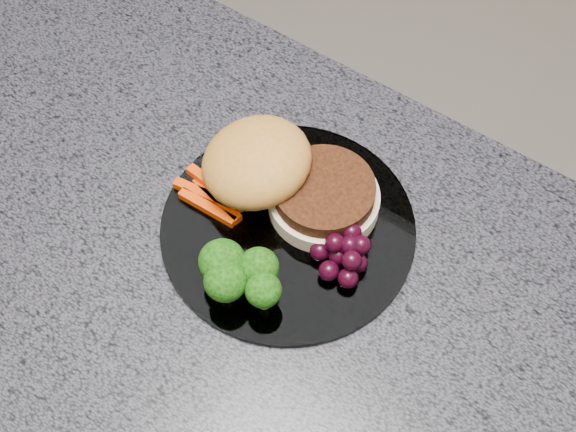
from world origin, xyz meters
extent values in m
cube|color=#553A1D|center=(0.00, 0.00, 0.43)|extent=(1.20, 0.60, 0.86)
cube|color=#45444D|center=(0.00, 0.00, 0.88)|extent=(1.20, 0.60, 0.04)
cylinder|color=white|center=(0.01, 0.08, 0.90)|extent=(0.26, 0.26, 0.01)
cylinder|color=#F9E1B0|center=(0.03, 0.12, 0.92)|extent=(0.14, 0.14, 0.02)
cylinder|color=#48210D|center=(0.03, 0.12, 0.94)|extent=(0.13, 0.13, 0.02)
ellipsoid|color=#CC7A33|center=(-0.04, 0.10, 0.94)|extent=(0.14, 0.14, 0.06)
cube|color=#E43E03|center=(-0.07, 0.07, 0.91)|extent=(0.07, 0.01, 0.01)
cube|color=#E43E03|center=(-0.06, 0.06, 0.91)|extent=(0.07, 0.02, 0.01)
cube|color=#E43E03|center=(-0.08, 0.06, 0.91)|extent=(0.07, 0.02, 0.01)
cube|color=#E43E03|center=(-0.06, 0.08, 0.92)|extent=(0.07, 0.04, 0.01)
cube|color=#E43E03|center=(-0.07, 0.07, 0.92)|extent=(0.07, 0.02, 0.01)
cube|color=#E43E03|center=(-0.07, 0.05, 0.91)|extent=(0.07, 0.01, 0.01)
cylinder|color=olive|center=(-0.01, -0.01, 0.92)|extent=(0.02, 0.02, 0.02)
ellipsoid|color=#113507|center=(-0.01, -0.01, 0.94)|extent=(0.05, 0.05, 0.04)
cylinder|color=olive|center=(0.03, 0.01, 0.92)|extent=(0.01, 0.01, 0.02)
ellipsoid|color=#113507|center=(0.03, 0.01, 0.94)|extent=(0.04, 0.04, 0.04)
cylinder|color=olive|center=(0.01, -0.02, 0.92)|extent=(0.01, 0.01, 0.02)
ellipsoid|color=#113507|center=(0.01, -0.02, 0.94)|extent=(0.04, 0.04, 0.04)
cylinder|color=olive|center=(0.04, -0.01, 0.92)|extent=(0.01, 0.01, 0.02)
ellipsoid|color=#113507|center=(0.04, -0.01, 0.94)|extent=(0.04, 0.04, 0.03)
sphere|color=black|center=(0.08, 0.07, 0.92)|extent=(0.02, 0.02, 0.02)
sphere|color=black|center=(0.10, 0.08, 0.92)|extent=(0.02, 0.02, 0.02)
sphere|color=black|center=(0.09, 0.10, 0.92)|extent=(0.02, 0.02, 0.02)
sphere|color=black|center=(0.06, 0.09, 0.92)|extent=(0.02, 0.02, 0.02)
sphere|color=black|center=(0.06, 0.07, 0.92)|extent=(0.02, 0.02, 0.02)
sphere|color=black|center=(0.08, 0.05, 0.92)|extent=(0.02, 0.02, 0.02)
sphere|color=black|center=(0.10, 0.06, 0.92)|extent=(0.02, 0.02, 0.02)
sphere|color=black|center=(0.08, 0.08, 0.93)|extent=(0.02, 0.02, 0.02)
sphere|color=black|center=(0.07, 0.08, 0.93)|extent=(0.02, 0.02, 0.02)
sphere|color=black|center=(0.09, 0.07, 0.93)|extent=(0.02, 0.02, 0.02)
sphere|color=black|center=(0.08, 0.10, 0.93)|extent=(0.02, 0.02, 0.02)
sphere|color=black|center=(0.09, 0.09, 0.93)|extent=(0.02, 0.02, 0.02)
camera|label=1|loc=(0.25, -0.27, 1.60)|focal=50.00mm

